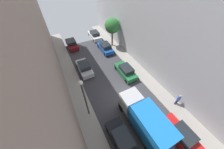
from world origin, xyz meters
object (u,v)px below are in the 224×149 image
parked_car_right_4 (95,35)px  street_tree_1 (112,26)px  parked_car_right_1 (181,135)px  pedestrian (178,99)px  parked_car_left_3 (84,68)px  lamp_post (84,95)px  parked_car_left_2 (122,139)px  parked_car_left_4 (72,44)px  parked_car_right_2 (126,71)px  parked_car_right_3 (105,47)px  delivery_truck (145,120)px

parked_car_right_4 → street_tree_1: size_ratio=0.78×
parked_car_right_1 → pedestrian: bearing=46.9°
parked_car_left_3 → lamp_post: bearing=-104.5°
parked_car_left_2 → parked_car_right_4: (5.40, 20.95, 0.00)m
parked_car_right_1 → lamp_post: (-7.30, 6.67, 3.16)m
parked_car_left_4 → pedestrian: size_ratio=2.44×
parked_car_right_2 → street_tree_1: bearing=76.5°
parked_car_left_3 → parked_car_right_4: (5.40, 9.27, 0.00)m
parked_car_left_4 → street_tree_1: (7.40, -3.28, 3.40)m
parked_car_right_4 → street_tree_1: 6.03m
parked_car_right_2 → pedestrian: 7.91m
parked_car_left_2 → parked_car_left_4: bearing=90.0°
lamp_post → pedestrian: bearing=-20.2°
parked_car_right_3 → street_tree_1: street_tree_1 is taller
pedestrian → parked_car_right_1: bearing=-133.1°
parked_car_right_2 → parked_car_right_3: 7.37m
parked_car_left_3 → parked_car_right_3: 6.56m
parked_car_right_3 → delivery_truck: bearing=-100.1°
parked_car_right_2 → lamp_post: 8.77m
parked_car_right_3 → pedestrian: bearing=-79.4°
parked_car_left_4 → parked_car_left_3: bearing=-90.0°
parked_car_left_4 → parked_car_right_1: size_ratio=1.00×
parked_car_right_2 → parked_car_left_3: bearing=145.9°
parked_car_right_2 → pedestrian: bearing=-69.5°
pedestrian → parked_car_left_4: bearing=113.2°
parked_car_right_1 → lamp_post: lamp_post is taller
delivery_truck → lamp_post: (-4.60, 4.12, 2.09)m
parked_car_right_2 → delivery_truck: size_ratio=0.64×
parked_car_left_2 → parked_car_right_3: bearing=70.7°
street_tree_1 → parked_car_right_2: bearing=-103.5°
parked_car_left_4 → parked_car_right_3: same height
parked_car_right_2 → lamp_post: size_ratio=0.74×
parked_car_left_4 → parked_car_right_4: 5.55m
parked_car_right_2 → lamp_post: bearing=-153.2°
parked_car_right_3 → lamp_post: 13.63m
parked_car_right_1 → street_tree_1: (2.00, 18.73, 3.40)m
parked_car_left_2 → parked_car_right_3: 16.33m
delivery_truck → lamp_post: 6.52m
parked_car_left_2 → delivery_truck: delivery_truck is taller
street_tree_1 → lamp_post: (-9.30, -12.05, -0.24)m
parked_car_right_1 → parked_car_left_4: bearing=103.8°
parked_car_right_4 → parked_car_right_2: bearing=-90.0°
parked_car_right_3 → delivery_truck: 15.46m
parked_car_left_2 → delivery_truck: 2.91m
parked_car_right_1 → street_tree_1: size_ratio=0.78×
parked_car_left_4 → street_tree_1: size_ratio=0.78×
parked_car_left_4 → delivery_truck: bearing=-82.1°
parked_car_left_3 → parked_car_right_2: (5.40, -3.65, 0.00)m
parked_car_right_2 → delivery_truck: (-2.70, -7.81, 1.07)m
lamp_post → parked_car_right_1: bearing=-42.4°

